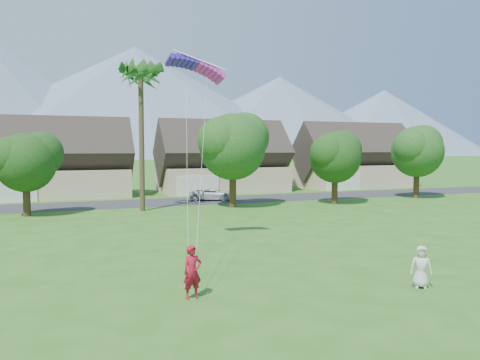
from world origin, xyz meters
name	(u,v)px	position (x,y,z in m)	size (l,w,h in m)	color
ground	(357,329)	(0.00, 0.00, 0.00)	(500.00, 500.00, 0.00)	#2D6019
street	(155,203)	(0.00, 34.00, 0.01)	(90.00, 7.00, 0.01)	#2D2D30
kite_flyer	(192,272)	(-3.88, 4.45, 0.96)	(0.70, 0.46, 1.92)	maroon
watcher	(421,267)	(4.70, 2.61, 0.82)	(0.80, 0.52, 1.64)	silver
parked_car	(212,194)	(5.92, 34.00, 0.65)	(2.15, 4.65, 1.29)	silver
mountain_ridge	(100,105)	(10.40, 260.00, 29.07)	(540.00, 240.00, 70.00)	slate
houses_row	(145,164)	(0.49, 42.99, 3.44)	(72.75, 8.19, 8.86)	beige
tree_row	(153,154)	(-1.14, 27.92, 4.89)	(62.27, 6.67, 8.45)	#47301C
fan_palm	(141,71)	(-2.00, 28.50, 11.80)	(3.00, 3.00, 13.80)	#4C3D26
parafoil_kite	(197,65)	(-1.32, 13.13, 9.82)	(3.14, 1.01, 0.50)	#3A19C1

